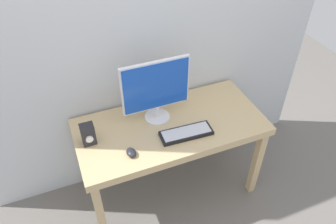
{
  "coord_description": "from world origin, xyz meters",
  "views": [
    {
      "loc": [
        -0.66,
        -1.59,
        2.33
      ],
      "look_at": [
        -0.02,
        0.0,
        0.86
      ],
      "focal_mm": 34.87,
      "sensor_mm": 36.0,
      "label": 1
    }
  ],
  "objects_px": {
    "monitor": "(156,89)",
    "audio_controller": "(88,134)",
    "desk": "(170,132)",
    "keyboard_primary": "(186,133)",
    "mouse": "(131,152)"
  },
  "relations": [
    {
      "from": "monitor",
      "to": "audio_controller",
      "type": "height_order",
      "value": "monitor"
    },
    {
      "from": "desk",
      "to": "audio_controller",
      "type": "distance_m",
      "value": 0.6
    },
    {
      "from": "audio_controller",
      "to": "monitor",
      "type": "bearing_deg",
      "value": 8.57
    },
    {
      "from": "desk",
      "to": "monitor",
      "type": "xyz_separation_m",
      "value": [
        -0.06,
        0.11,
        0.34
      ]
    },
    {
      "from": "monitor",
      "to": "keyboard_primary",
      "type": "distance_m",
      "value": 0.37
    },
    {
      "from": "keyboard_primary",
      "to": "audio_controller",
      "type": "bearing_deg",
      "value": 165.02
    },
    {
      "from": "desk",
      "to": "monitor",
      "type": "distance_m",
      "value": 0.36
    },
    {
      "from": "mouse",
      "to": "audio_controller",
      "type": "height_order",
      "value": "audio_controller"
    },
    {
      "from": "keyboard_primary",
      "to": "audio_controller",
      "type": "height_order",
      "value": "audio_controller"
    },
    {
      "from": "desk",
      "to": "mouse",
      "type": "distance_m",
      "value": 0.4
    },
    {
      "from": "monitor",
      "to": "mouse",
      "type": "relative_size",
      "value": 5.57
    },
    {
      "from": "keyboard_primary",
      "to": "mouse",
      "type": "xyz_separation_m",
      "value": [
        -0.41,
        -0.04,
        0.0
      ]
    },
    {
      "from": "keyboard_primary",
      "to": "desk",
      "type": "bearing_deg",
      "value": 113.7
    },
    {
      "from": "keyboard_primary",
      "to": "monitor",
      "type": "bearing_deg",
      "value": 116.95
    },
    {
      "from": "monitor",
      "to": "audio_controller",
      "type": "bearing_deg",
      "value": -171.43
    }
  ]
}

